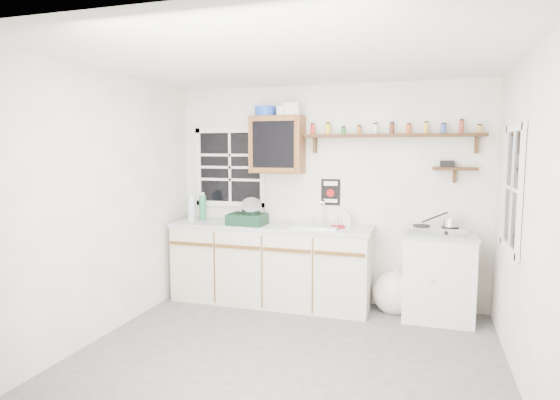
{
  "coord_description": "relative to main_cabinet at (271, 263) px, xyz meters",
  "views": [
    {
      "loc": [
        1.09,
        -3.7,
        1.78
      ],
      "look_at": [
        -0.24,
        0.55,
        1.29
      ],
      "focal_mm": 30.0,
      "sensor_mm": 36.0,
      "label": 1
    }
  ],
  "objects": [
    {
      "name": "hotplate",
      "position": [
        1.79,
        0.01,
        0.49
      ],
      "size": [
        0.6,
        0.37,
        0.08
      ],
      "rotation": [
        0.0,
        0.0,
        0.13
      ],
      "color": "silver",
      "rests_on": "right_cabinet"
    },
    {
      "name": "main_cabinet",
      "position": [
        0.0,
        0.0,
        0.0
      ],
      "size": [
        2.31,
        0.63,
        0.92
      ],
      "color": "beige",
      "rests_on": "floor"
    },
    {
      "name": "soap_bottle",
      "position": [
        0.84,
        0.13,
        0.56
      ],
      "size": [
        0.12,
        0.12,
        0.21
      ],
      "primitive_type": "imported",
      "rotation": [
        0.0,
        0.0,
        0.29
      ],
      "color": "silver",
      "rests_on": "main_cabinet"
    },
    {
      "name": "secondary_shelf",
      "position": [
        1.94,
        0.22,
        1.12
      ],
      "size": [
        0.45,
        0.16,
        0.24
      ],
      "color": "black",
      "rests_on": "wall_back"
    },
    {
      "name": "rag",
      "position": [
        0.78,
        -0.02,
        0.47
      ],
      "size": [
        0.18,
        0.16,
        0.02
      ],
      "primitive_type": "cube",
      "rotation": [
        0.0,
        0.0,
        0.27
      ],
      "color": "maroon",
      "rests_on": "main_cabinet"
    },
    {
      "name": "saucepan",
      "position": [
        1.92,
        0.01,
        0.57
      ],
      "size": [
        0.36,
        0.24,
        0.16
      ],
      "rotation": [
        0.0,
        0.0,
        -0.59
      ],
      "color": "silver",
      "rests_on": "hotplate"
    },
    {
      "name": "right_cabinet",
      "position": [
        1.83,
        0.03,
        -0.01
      ],
      "size": [
        0.73,
        0.57,
        0.91
      ],
      "color": "silver",
      "rests_on": "floor"
    },
    {
      "name": "trash_bag",
      "position": [
        1.39,
        0.1,
        -0.25
      ],
      "size": [
        0.44,
        0.4,
        0.5
      ],
      "color": "silver",
      "rests_on": "floor"
    },
    {
      "name": "window_back",
      "position": [
        -0.62,
        0.29,
        1.09
      ],
      "size": [
        0.93,
        0.03,
        0.98
      ],
      "color": "black",
      "rests_on": "wall_back"
    },
    {
      "name": "dish_rack",
      "position": [
        -0.23,
        -0.11,
        0.56
      ],
      "size": [
        0.42,
        0.32,
        0.31
      ],
      "rotation": [
        0.0,
        0.0,
        -0.04
      ],
      "color": "black",
      "rests_on": "main_cabinet"
    },
    {
      "name": "spice_shelf",
      "position": [
        1.31,
        0.21,
        1.47
      ],
      "size": [
        1.91,
        0.18,
        0.35
      ],
      "color": "black",
      "rests_on": "wall_back"
    },
    {
      "name": "window_right",
      "position": [
        2.37,
        -0.75,
        0.99
      ],
      "size": [
        0.03,
        0.78,
        1.08
      ],
      "color": "black",
      "rests_on": "wall_back"
    },
    {
      "name": "sink",
      "position": [
        0.54,
        0.01,
        0.47
      ],
      "size": [
        0.52,
        0.44,
        0.29
      ],
      "color": "silver",
      "rests_on": "main_cabinet"
    },
    {
      "name": "upper_cabinet",
      "position": [
        0.03,
        0.14,
        1.36
      ],
      "size": [
        0.6,
        0.32,
        0.65
      ],
      "color": "brown",
      "rests_on": "wall_back"
    },
    {
      "name": "water_bottles",
      "position": [
        -0.92,
        -0.01,
        0.61
      ],
      "size": [
        0.18,
        0.18,
        0.34
      ],
      "color": "#A6B7C2",
      "rests_on": "main_cabinet"
    },
    {
      "name": "upper_cabinet_clutter",
      "position": [
        0.02,
        0.14,
        1.75
      ],
      "size": [
        0.53,
        0.24,
        0.14
      ],
      "color": "#193FA8",
      "rests_on": "upper_cabinet"
    },
    {
      "name": "warning_sign",
      "position": [
        0.63,
        0.29,
        0.82
      ],
      "size": [
        0.22,
        0.02,
        0.3
      ],
      "color": "black",
      "rests_on": "wall_back"
    },
    {
      "name": "room",
      "position": [
        0.58,
        -1.3,
        0.79
      ],
      "size": [
        3.64,
        3.24,
        2.54
      ],
      "color": "#4C4C4F",
      "rests_on": "ground"
    }
  ]
}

